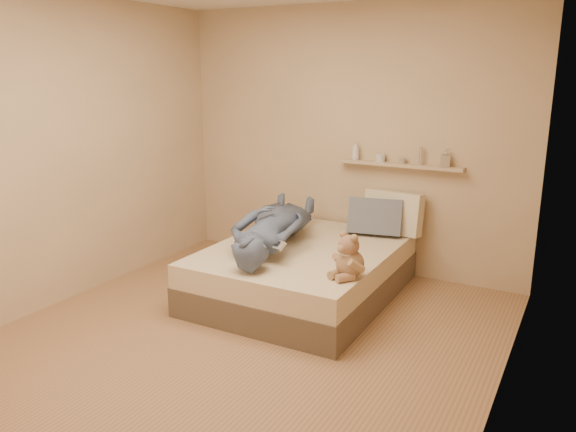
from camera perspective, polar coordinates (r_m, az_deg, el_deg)
The scene contains 10 objects.
room at distance 3.98m, azimuth -4.54°, elevation 4.93°, with size 3.80×3.80×3.80m.
bed at distance 5.04m, azimuth 1.55°, elevation -5.66°, with size 1.50×1.90×0.45m.
game_console at distance 4.50m, azimuth -1.29°, elevation -2.87°, with size 0.20×0.14×0.06m.
teddy_bear at distance 4.23m, azimuth 6.19°, elevation -4.37°, with size 0.28×0.29×0.36m.
dark_plush at distance 5.50m, azimuth -0.60°, elevation -0.26°, with size 0.17×0.17×0.25m.
pillow_cream at distance 5.45m, azimuth 10.64°, elevation 0.34°, with size 0.55×0.16×0.40m, color beige.
pillow_grey at distance 5.37m, azimuth 8.85°, elevation -0.12°, with size 0.50×0.14×0.34m, color slate.
person at distance 4.95m, azimuth -1.58°, elevation -0.93°, with size 0.59×1.62×0.39m, color #475770.
wall_shelf at distance 5.43m, azimuth 11.25°, elevation 5.11°, with size 1.20×0.12×0.03m, color tan.
shelf_bottles at distance 5.43m, azimuth 10.91°, elevation 6.05°, with size 0.98×0.10×0.18m.
Camera 1 is at (2.17, -3.28, 1.96)m, focal length 35.00 mm.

